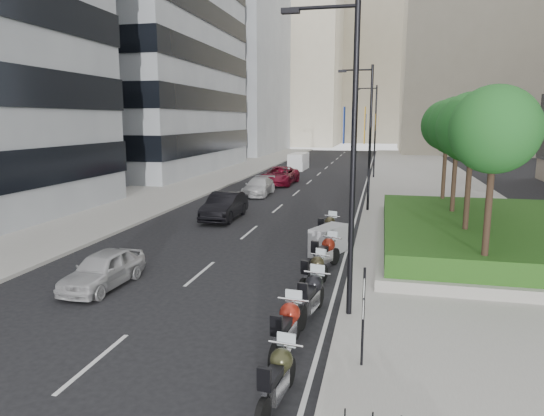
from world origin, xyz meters
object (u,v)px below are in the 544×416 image
(car_d, at_px, (279,176))
(motorcycle_5, at_px, (328,241))
(delivery_van, at_px, (298,162))
(lamp_post_2, at_px, (374,127))
(motorcycle_3, at_px, (314,272))
(motorcycle_6, at_px, (328,229))
(car_b, at_px, (224,206))
(motorcycle_2, at_px, (311,296))
(lamp_post_0, at_px, (348,145))
(car_c, at_px, (259,187))
(motorcycle_4, at_px, (325,253))
(motorcycle_0, at_px, (278,378))
(lamp_post_1, at_px, (368,131))
(motorcycle_1, at_px, (287,328))
(parking_sign, at_px, (363,312))
(car_a, at_px, (103,269))

(car_d, bearing_deg, motorcycle_5, -70.31)
(delivery_van, bearing_deg, lamp_post_2, -37.25)
(motorcycle_3, distance_m, motorcycle_5, 4.40)
(motorcycle_6, bearing_deg, car_b, 74.77)
(motorcycle_2, relative_size, motorcycle_6, 1.06)
(lamp_post_0, xyz_separation_m, motorcycle_2, (-0.93, -0.17, -4.41))
(motorcycle_6, bearing_deg, car_c, 43.62)
(lamp_post_2, xyz_separation_m, car_b, (-7.96, -22.04, -4.29))
(lamp_post_0, distance_m, car_d, 30.12)
(motorcycle_4, height_order, motorcycle_5, motorcycle_5)
(motorcycle_4, bearing_deg, motorcycle_0, -157.94)
(lamp_post_1, relative_size, motorcycle_5, 4.08)
(motorcycle_1, height_order, motorcycle_2, motorcycle_2)
(motorcycle_2, relative_size, car_b, 0.52)
(motorcycle_3, bearing_deg, lamp_post_1, 12.49)
(lamp_post_2, distance_m, motorcycle_6, 26.48)
(motorcycle_1, distance_m, car_b, 16.87)
(motorcycle_3, distance_m, car_c, 21.14)
(lamp_post_2, distance_m, parking_sign, 38.18)
(car_a, bearing_deg, car_c, 92.25)
(lamp_post_1, height_order, car_b, lamp_post_1)
(motorcycle_4, xyz_separation_m, car_a, (-7.30, -3.69, -0.01))
(lamp_post_0, height_order, motorcycle_2, lamp_post_0)
(lamp_post_0, relative_size, motorcycle_5, 4.08)
(lamp_post_1, bearing_deg, motorcycle_4, -94.95)
(lamp_post_0, height_order, motorcycle_1, lamp_post_0)
(parking_sign, distance_m, motorcycle_6, 12.15)
(motorcycle_0, bearing_deg, motorcycle_2, 6.45)
(parking_sign, bearing_deg, motorcycle_5, 100.78)
(lamp_post_2, relative_size, motorcycle_1, 3.67)
(lamp_post_1, distance_m, motorcycle_6, 9.32)
(motorcycle_1, distance_m, car_d, 31.96)
(parking_sign, relative_size, motorcycle_2, 1.02)
(lamp_post_0, relative_size, car_d, 1.56)
(lamp_post_0, bearing_deg, car_a, 174.21)
(motorcycle_6, xyz_separation_m, car_b, (-6.50, 4.02, 0.14))
(lamp_post_1, relative_size, car_a, 2.42)
(lamp_post_0, distance_m, car_a, 9.51)
(parking_sign, xyz_separation_m, motorcycle_2, (-1.59, 2.83, -0.80))
(lamp_post_0, xyz_separation_m, motorcycle_3, (-1.19, 2.31, -4.48))
(lamp_post_1, bearing_deg, car_b, -153.09)
(motorcycle_2, xyz_separation_m, motorcycle_3, (-0.26, 2.47, -0.07))
(motorcycle_4, relative_size, car_b, 0.49)
(lamp_post_1, xyz_separation_m, motorcycle_4, (-1.08, -12.46, -4.42))
(motorcycle_5, bearing_deg, motorcycle_2, -154.92)
(lamp_post_2, relative_size, motorcycle_6, 3.89)
(lamp_post_2, bearing_deg, motorcycle_3, -92.09)
(lamp_post_0, xyz_separation_m, parking_sign, (0.66, -3.00, -3.61))
(car_c, height_order, delivery_van, delivery_van)
(motorcycle_0, distance_m, motorcycle_6, 13.72)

